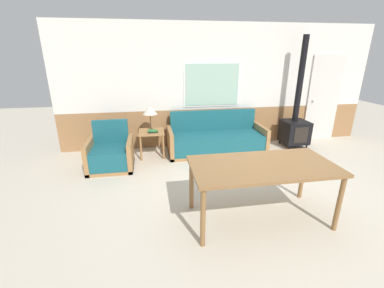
{
  "coord_description": "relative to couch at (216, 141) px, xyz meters",
  "views": [
    {
      "loc": [
        -1.62,
        -3.08,
        2.09
      ],
      "look_at": [
        -0.91,
        1.15,
        0.55
      ],
      "focal_mm": 24.0,
      "sensor_mm": 36.0,
      "label": 1
    }
  ],
  "objects": [
    {
      "name": "ground_plane",
      "position": [
        0.21,
        -2.08,
        -0.26
      ],
      "size": [
        16.0,
        16.0,
        0.0
      ],
      "primitive_type": "plane",
      "color": "beige"
    },
    {
      "name": "wall_back",
      "position": [
        0.2,
        0.54,
        1.09
      ],
      "size": [
        7.2,
        0.09,
        2.7
      ],
      "color": "#996B42",
      "rests_on": "ground_plane"
    },
    {
      "name": "side_table",
      "position": [
        -1.4,
        -0.01,
        0.19
      ],
      "size": [
        0.51,
        0.51,
        0.55
      ],
      "color": "#9E7042",
      "rests_on": "ground_plane"
    },
    {
      "name": "dining_table",
      "position": [
        -0.06,
        -2.45,
        0.44
      ],
      "size": [
        1.79,
        0.89,
        0.78
      ],
      "color": "olive",
      "rests_on": "ground_plane"
    },
    {
      "name": "entry_door",
      "position": [
        2.8,
        0.49,
        0.76
      ],
      "size": [
        0.82,
        0.09,
        2.04
      ],
      "color": "silver",
      "rests_on": "ground_plane"
    },
    {
      "name": "wood_stove",
      "position": [
        1.88,
        0.05,
        0.29
      ],
      "size": [
        0.54,
        0.55,
        2.44
      ],
      "color": "black",
      "rests_on": "ground_plane"
    },
    {
      "name": "book_stack",
      "position": [
        -1.37,
        -0.1,
        0.31
      ],
      "size": [
        0.21,
        0.15,
        0.05
      ],
      "color": "black",
      "rests_on": "side_table"
    },
    {
      "name": "table_lamp",
      "position": [
        -1.4,
        0.08,
        0.7
      ],
      "size": [
        0.3,
        0.3,
        0.51
      ],
      "color": "#4C3823",
      "rests_on": "side_table"
    },
    {
      "name": "armchair",
      "position": [
        -2.18,
        -0.46,
        -0.0
      ],
      "size": [
        0.82,
        0.78,
        0.85
      ],
      "rotation": [
        0.0,
        0.0,
        0.17
      ],
      "color": "#9E7042",
      "rests_on": "ground_plane"
    },
    {
      "name": "couch",
      "position": [
        0.0,
        0.0,
        0.0
      ],
      "size": [
        2.1,
        0.82,
        0.86
      ],
      "color": "#9E7042",
      "rests_on": "ground_plane"
    }
  ]
}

